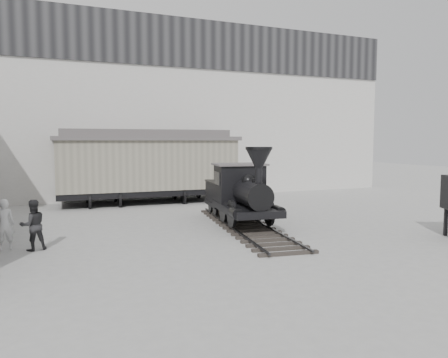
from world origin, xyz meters
name	(u,v)px	position (x,y,z in m)	size (l,w,h in m)	color
ground	(252,251)	(0.00, 0.00, 0.00)	(90.00, 90.00, 0.00)	#9E9E9B
north_wall	(146,108)	(0.00, 14.98, 5.55)	(34.00, 2.51, 11.00)	silver
locomotive	(242,197)	(1.53, 4.10, 1.19)	(3.25, 9.28, 3.21)	#2B2421
boxcar	(148,165)	(-0.59, 12.03, 2.18)	(10.26, 3.58, 4.15)	black
visitor_a	(4,224)	(-7.31, 3.22, 0.83)	(0.61, 0.40, 1.67)	silver
visitor_b	(33,225)	(-6.45, 2.82, 0.82)	(0.80, 0.62, 1.65)	#29292B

